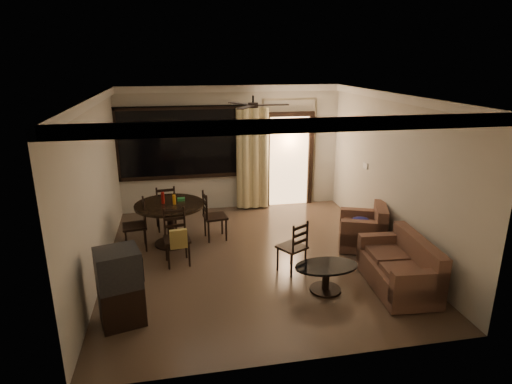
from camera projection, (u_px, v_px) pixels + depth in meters
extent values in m
plane|color=#7F6651|center=(253.00, 258.00, 7.53)|extent=(5.50, 5.50, 0.00)
plane|color=beige|center=(231.00, 149.00, 9.69)|extent=(5.00, 0.00, 5.00)
plane|color=beige|center=(300.00, 251.00, 4.53)|extent=(5.00, 0.00, 5.00)
plane|color=beige|center=(96.00, 190.00, 6.66)|extent=(0.00, 5.50, 5.50)
plane|color=beige|center=(392.00, 174.00, 7.56)|extent=(0.00, 5.50, 5.50)
plane|color=white|center=(253.00, 95.00, 6.69)|extent=(5.50, 5.50, 0.00)
cube|color=black|center=(182.00, 143.00, 9.41)|extent=(2.70, 0.04, 1.45)
cylinder|color=black|center=(185.00, 106.00, 9.10)|extent=(3.20, 0.03, 0.03)
cube|color=#FFC684|center=(289.00, 162.00, 9.99)|extent=(0.91, 0.03, 2.08)
cube|color=white|center=(365.00, 166.00, 8.57)|extent=(0.02, 0.18, 0.12)
cylinder|color=black|center=(253.00, 99.00, 6.71)|extent=(0.03, 0.03, 0.12)
cylinder|color=black|center=(253.00, 105.00, 6.73)|extent=(0.16, 0.16, 0.08)
cylinder|color=black|center=(169.00, 205.00, 7.86)|extent=(1.28, 1.28, 0.04)
cylinder|color=black|center=(171.00, 224.00, 7.97)|extent=(0.13, 0.13, 0.75)
cylinder|color=black|center=(172.00, 243.00, 8.09)|extent=(0.64, 0.64, 0.03)
cylinder|color=maroon|center=(163.00, 198.00, 7.84)|extent=(0.06, 0.06, 0.22)
cylinder|color=#C47814|center=(174.00, 200.00, 7.80)|extent=(0.06, 0.06, 0.18)
cube|color=#227336|center=(181.00, 199.00, 8.03)|extent=(0.14, 0.10, 0.05)
cube|color=black|center=(135.00, 226.00, 7.74)|extent=(0.47, 0.47, 0.04)
cube|color=black|center=(215.00, 217.00, 8.21)|extent=(0.47, 0.47, 0.04)
cube|color=black|center=(177.00, 239.00, 7.19)|extent=(0.47, 0.47, 0.04)
cube|color=#AE9D4A|center=(179.00, 239.00, 6.95)|extent=(0.29, 0.11, 0.32)
cube|color=black|center=(166.00, 208.00, 8.68)|extent=(0.47, 0.47, 0.04)
cube|color=black|center=(122.00, 304.00, 5.62)|extent=(0.65, 0.62, 0.55)
cube|color=black|center=(118.00, 268.00, 5.46)|extent=(0.65, 0.62, 0.49)
cube|color=black|center=(140.00, 264.00, 5.58)|extent=(0.12, 0.38, 0.33)
cube|color=#3F211D|center=(397.00, 276.00, 6.49)|extent=(0.89, 1.52, 0.37)
cube|color=#3F211D|center=(418.00, 257.00, 6.43)|extent=(0.29, 1.47, 0.59)
cube|color=#3F211D|center=(419.00, 287.00, 5.82)|extent=(0.79, 0.22, 0.46)
cube|color=#3F211D|center=(381.00, 247.00, 7.05)|extent=(0.79, 0.22, 0.46)
cube|color=#3F211D|center=(396.00, 263.00, 6.42)|extent=(0.64, 1.32, 0.11)
cube|color=#3F211D|center=(362.00, 237.00, 7.89)|extent=(1.03, 1.03, 0.38)
cube|color=#3F211D|center=(380.00, 222.00, 7.75)|extent=(0.46, 0.82, 0.61)
cube|color=#3F211D|center=(364.00, 234.00, 7.54)|extent=(0.81, 0.44, 0.47)
cube|color=#3F211D|center=(361.00, 221.00, 8.13)|extent=(0.81, 0.44, 0.47)
cube|color=#3F211D|center=(360.00, 226.00, 7.84)|extent=(0.75, 0.77, 0.11)
ellipsoid|color=navy|center=(360.00, 220.00, 7.80)|extent=(0.34, 0.28, 0.10)
ellipsoid|color=black|center=(327.00, 266.00, 6.35)|extent=(0.96, 0.58, 0.03)
cylinder|color=black|center=(326.00, 278.00, 6.41)|extent=(0.11, 0.11, 0.38)
cylinder|color=black|center=(325.00, 289.00, 6.46)|extent=(0.47, 0.47, 0.03)
cube|color=black|center=(292.00, 247.00, 6.94)|extent=(0.54, 0.54, 0.04)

